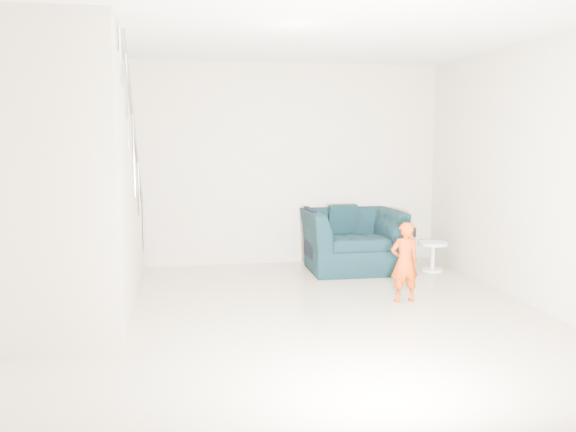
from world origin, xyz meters
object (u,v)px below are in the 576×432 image
at_px(armchair, 352,240).
at_px(side_table, 433,251).
at_px(staircase, 75,220).
at_px(toddler, 405,262).

xyz_separation_m(armchair, side_table, (1.01, -0.24, -0.14)).
distance_m(side_table, staircase, 4.43).
bearing_deg(armchair, staircase, -152.79).
height_order(armchair, staircase, staircase).
bearing_deg(toddler, armchair, -89.35).
bearing_deg(staircase, side_table, 17.83).
xyz_separation_m(toddler, side_table, (0.89, 1.34, -0.17)).
height_order(toddler, staircase, staircase).
xyz_separation_m(toddler, staircase, (-3.27, 0.00, 0.52)).
bearing_deg(toddler, staircase, -3.52).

